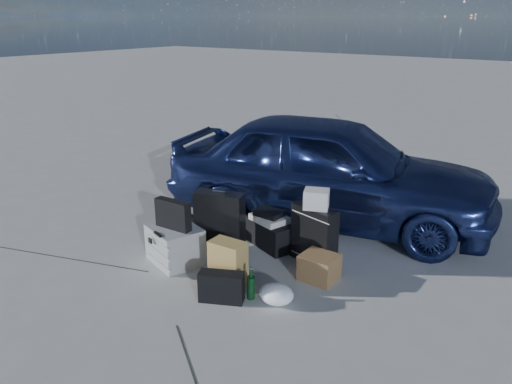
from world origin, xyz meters
TOP-DOWN VIEW (x-y plane):
  - ground at (0.00, 0.00)m, footprint 60.00×60.00m
  - car at (0.15, 2.10)m, footprint 4.28×2.49m
  - pelican_case at (-0.60, 0.11)m, footprint 0.65×0.59m
  - laptop_bag at (-0.59, 0.10)m, footprint 0.41×0.12m
  - briefcase at (-0.93, 0.62)m, footprint 0.40×0.13m
  - suitcase_left at (-0.36, 0.57)m, footprint 0.57×0.34m
  - suitcase_right at (0.60, 0.97)m, footprint 0.55×0.30m
  - white_carton at (0.61, 0.96)m, footprint 0.31×0.28m
  - duffel_bag at (-0.00, 1.01)m, footprint 0.67×0.46m
  - flat_box_white at (-0.00, 1.01)m, footprint 0.47×0.40m
  - flat_box_black at (-0.01, 1.01)m, footprint 0.31×0.23m
  - kraft_bag at (0.17, 0.06)m, footprint 0.35×0.22m
  - cardboard_box at (0.83, 0.68)m, footprint 0.35×0.31m
  - plastic_bag at (0.73, 0.06)m, footprint 0.35×0.30m
  - messenger_bag at (0.30, -0.21)m, footprint 0.44×0.32m
  - green_bottle at (0.50, -0.02)m, footprint 0.08×0.08m

SIDE VIEW (x-z plane):
  - ground at x=0.00m, z-range 0.00..0.00m
  - plastic_bag at x=0.73m, z-range 0.00..0.18m
  - cardboard_box at x=0.83m, z-range 0.00..0.26m
  - messenger_bag at x=0.30m, z-range 0.00..0.29m
  - briefcase at x=-0.93m, z-range 0.00..0.30m
  - green_bottle at x=0.50m, z-range 0.00..0.31m
  - duffel_bag at x=0.00m, z-range 0.00..0.31m
  - pelican_case at x=-0.60m, z-range 0.00..0.40m
  - kraft_bag at x=0.17m, z-range 0.00..0.46m
  - suitcase_right at x=0.60m, z-range 0.00..0.62m
  - flat_box_white at x=0.00m, z-range 0.31..0.38m
  - suitcase_left at x=-0.36m, z-range 0.00..0.70m
  - flat_box_black at x=-0.01m, z-range 0.38..0.44m
  - laptop_bag at x=-0.59m, z-range 0.40..0.70m
  - car at x=0.15m, z-range 0.00..1.37m
  - white_carton at x=0.61m, z-range 0.62..0.82m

